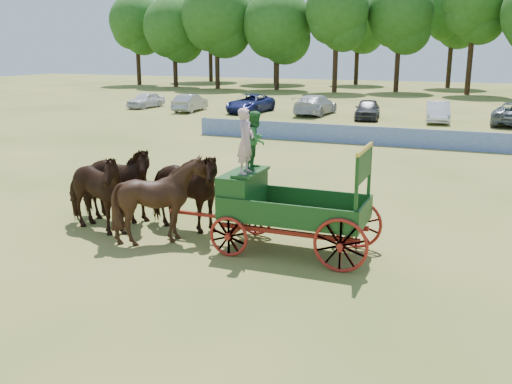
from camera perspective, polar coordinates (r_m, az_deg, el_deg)
The scene contains 9 objects.
ground at distance 15.16m, azimuth 11.16°, elevation -6.85°, with size 160.00×160.00×0.00m, color #A68B4B.
horse_lead_left at distance 17.54m, azimuth -16.04°, elevation 0.00°, with size 1.33×2.92×2.47m, color black.
horse_lead_right at distance 18.39m, azimuth -13.97°, elevation 0.80°, with size 1.33×2.92×2.47m, color black.
horse_wheel_left at distance 16.21m, azimuth -9.30°, elevation -0.77°, with size 1.99×2.24×2.47m, color black.
horse_wheel_right at distance 17.13m, azimuth -7.41°, elevation 0.11°, with size 1.33×2.92×2.47m, color black.
farm_dray at distance 15.34m, azimuth 1.22°, elevation 0.29°, with size 6.00×2.00×3.87m.
sponsor_banner at distance 32.50m, azimuth 15.53°, elevation 5.21°, with size 26.00×0.08×1.05m, color #1D3AA1.
parked_cars at distance 44.89m, azimuth 13.37°, elevation 8.08°, with size 41.76×7.26×1.63m.
treeline at distance 75.27m, azimuth 16.58°, elevation 16.90°, with size 89.46×24.03×15.88m.
Camera 1 is at (2.43, -13.94, 5.43)m, focal length 40.00 mm.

